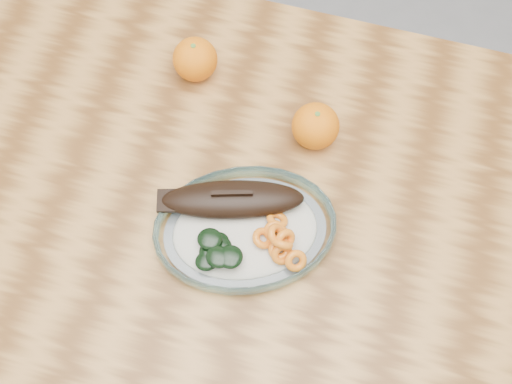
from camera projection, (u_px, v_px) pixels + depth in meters
The scene contains 5 objects.
ground at pixel (224, 316), 1.66m from camera, with size 3.00×3.00×0.00m, color slate.
dining_table at pixel (206, 224), 1.07m from camera, with size 1.20×0.80×0.75m.
plated_meal at pixel (244, 228), 0.94m from camera, with size 0.63×0.63×0.08m.
orange_left at pixel (195, 59), 1.04m from camera, with size 0.07×0.07×0.07m, color #E44904.
orange_right at pixel (315, 126), 0.99m from camera, with size 0.07×0.07×0.07m, color #E44904.
Camera 1 is at (0.19, -0.35, 1.64)m, focal length 45.00 mm.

